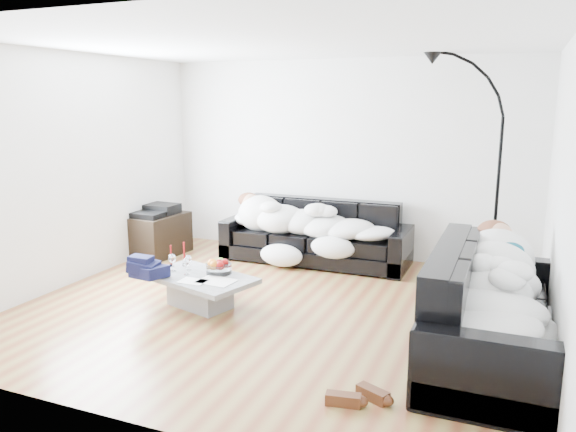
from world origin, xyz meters
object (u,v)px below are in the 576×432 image
at_px(fruit_bowl, 219,266).
at_px(floor_lamp, 498,183).
at_px(coffee_table, 200,291).
at_px(candle_right, 184,254).
at_px(sofa_right, 493,304).
at_px(wine_glass_a, 188,263).
at_px(wine_glass_c, 186,267).
at_px(candle_left, 171,256).
at_px(shoes, 357,396).
at_px(wine_glass_b, 172,263).
at_px(av_cabinet, 158,235).
at_px(sleeper_back, 314,216).
at_px(sofa_back, 315,232).
at_px(stereo, 157,210).
at_px(sleeper_right, 495,280).

height_order(fruit_bowl, floor_lamp, floor_lamp).
relative_size(coffee_table, candle_right, 4.30).
height_order(sofa_right, wine_glass_a, sofa_right).
distance_m(wine_glass_c, candle_left, 0.37).
bearing_deg(candle_left, sofa_right, -4.43).
height_order(sofa_right, candle_right, sofa_right).
bearing_deg(floor_lamp, shoes, -105.22).
height_order(coffee_table, wine_glass_c, wine_glass_c).
distance_m(wine_glass_b, av_cabinet, 1.92).
xyz_separation_m(sofa_right, av_cabinet, (-4.36, 1.57, -0.17)).
bearing_deg(sleeper_back, floor_lamp, 1.95).
distance_m(sofa_back, wine_glass_c, 2.12).
distance_m(sofa_back, candle_right, 1.95).
relative_size(sofa_back, shoes, 5.81).
xyz_separation_m(wine_glass_b, stereo, (-1.22, 1.47, 0.20)).
relative_size(sofa_back, candle_left, 10.63).
bearing_deg(candle_right, wine_glass_c, -54.12).
distance_m(sofa_right, stereo, 4.63).
xyz_separation_m(av_cabinet, stereo, (0.00, 0.00, 0.34)).
height_order(sofa_right, wine_glass_b, sofa_right).
xyz_separation_m(sofa_back, candle_right, (-0.86, -1.74, 0.06)).
bearing_deg(coffee_table, wine_glass_c, -169.10).
relative_size(coffee_table, shoes, 2.70).
xyz_separation_m(sofa_back, shoes, (1.45, -3.18, -0.35)).
distance_m(candle_right, floor_lamp, 3.58).
distance_m(fruit_bowl, wine_glass_b, 0.49).
height_order(sleeper_right, floor_lamp, floor_lamp).
bearing_deg(sleeper_right, wine_glass_a, 86.31).
xyz_separation_m(sleeper_back, candle_right, (-0.86, -1.69, -0.17)).
distance_m(wine_glass_a, candle_right, 0.19).
bearing_deg(wine_glass_b, shoes, -27.77).
bearing_deg(fruit_bowl, coffee_table, -136.20).
bearing_deg(stereo, sleeper_right, -18.23).
bearing_deg(stereo, candle_left, -48.42).
bearing_deg(wine_glass_b, fruit_bowl, 14.04).
bearing_deg(sleeper_right, fruit_bowl, 85.20).
bearing_deg(floor_lamp, sleeper_back, 179.34).
xyz_separation_m(sofa_back, sleeper_right, (2.26, -2.06, 0.26)).
distance_m(coffee_table, wine_glass_b, 0.42).
xyz_separation_m(sofa_back, candle_left, (-0.98, -1.81, 0.05)).
relative_size(sofa_right, wine_glass_a, 13.61).
bearing_deg(stereo, fruit_bowl, -36.80).
xyz_separation_m(sofa_back, floor_lamp, (2.17, 0.02, 0.76)).
distance_m(wine_glass_c, candle_right, 0.33).
relative_size(coffee_table, wine_glass_b, 6.15).
xyz_separation_m(coffee_table, av_cabinet, (-1.56, 1.49, 0.11)).
bearing_deg(shoes, wine_glass_b, 153.92).
bearing_deg(sleeper_back, candle_left, -119.18).
bearing_deg(wine_glass_a, sleeper_right, -3.69).
height_order(sofa_right, candle_left, sofa_right).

